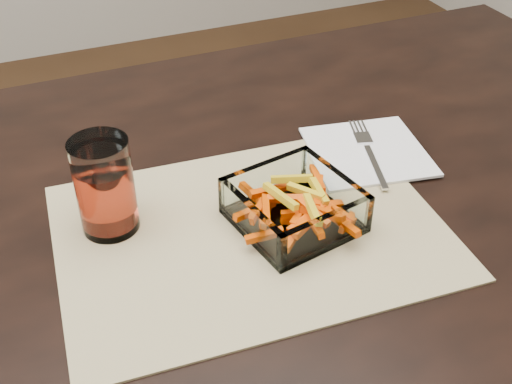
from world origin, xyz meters
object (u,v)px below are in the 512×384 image
glass_bowl (294,208)px  dining_table (191,279)px  fork (368,150)px  tumbler (105,189)px

glass_bowl → dining_table: bearing=159.6°
dining_table → fork: 0.30m
glass_bowl → fork: glass_bowl is taller
glass_bowl → fork: bearing=30.6°
dining_table → glass_bowl: glass_bowl is taller
glass_bowl → tumbler: tumbler is taller
fork → dining_table: bearing=-153.1°
dining_table → fork: (0.28, 0.05, 0.10)m
glass_bowl → fork: (0.16, 0.09, -0.02)m
glass_bowl → tumbler: bearing=159.3°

